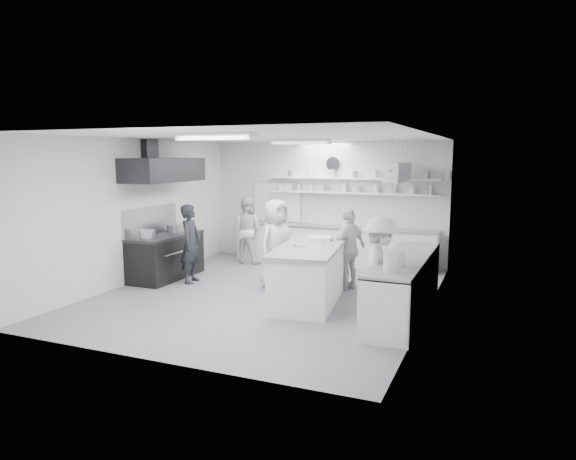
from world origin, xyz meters
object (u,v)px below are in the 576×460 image
at_px(back_counter, 333,245).
at_px(cook_back, 247,230).
at_px(right_counter, 404,287).
at_px(prep_island, 311,273).
at_px(stove, 166,258).
at_px(cook_stove, 191,244).

bearing_deg(back_counter, cook_back, -161.79).
distance_m(right_counter, prep_island, 1.78).
bearing_deg(cook_back, stove, 66.51).
bearing_deg(stove, cook_back, 67.75).
bearing_deg(prep_island, cook_back, 128.33).
bearing_deg(right_counter, cook_stove, 173.89).
relative_size(right_counter, prep_island, 1.24).
bearing_deg(stove, back_counter, 43.99).
bearing_deg(cook_stove, right_counter, -106.36).
relative_size(cook_stove, cook_back, 1.00).
distance_m(back_counter, cook_stove, 3.66).
height_order(stove, right_counter, right_counter).
bearing_deg(prep_island, stove, 166.16).
bearing_deg(prep_island, right_counter, -16.69).
height_order(stove, back_counter, back_counter).
bearing_deg(right_counter, cook_back, 148.02).
height_order(prep_island, cook_stove, cook_stove).
distance_m(prep_island, cook_back, 3.61).
height_order(stove, cook_back, cook_back).
distance_m(right_counter, cook_stove, 4.57).
xyz_separation_m(stove, cook_stove, (0.72, -0.12, 0.37)).
xyz_separation_m(right_counter, cook_stove, (-4.53, 0.48, 0.35)).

